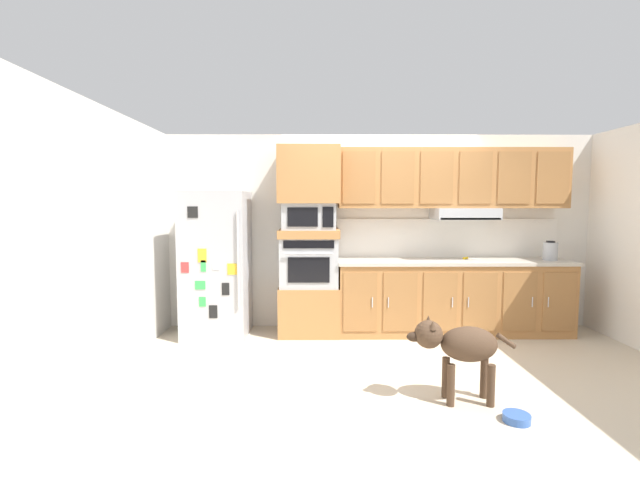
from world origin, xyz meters
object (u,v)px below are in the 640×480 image
object	(u,v)px
refrigerator	(217,264)
electric_kettle	(550,251)
screwdriver	(466,258)
dog_food_bowl	(517,418)
microwave	(309,216)
built_in_oven	(309,262)
dog	(459,345)

from	to	relation	value
refrigerator	electric_kettle	distance (m)	4.11
screwdriver	dog_food_bowl	size ratio (longest dim) A/B	0.84
refrigerator	microwave	distance (m)	1.27
refrigerator	dog_food_bowl	distance (m)	3.57
built_in_oven	electric_kettle	bearing A→B (deg)	-0.91
refrigerator	dog	world-z (taller)	refrigerator
refrigerator	electric_kettle	world-z (taller)	refrigerator
microwave	dog	xyz separation A→B (m)	(1.25, -1.90, -0.99)
refrigerator	screwdriver	xyz separation A→B (m)	(3.11, 0.13, 0.05)
microwave	screwdriver	size ratio (longest dim) A/B	3.82
electric_kettle	dog	xyz separation A→B (m)	(-1.72, -1.85, -0.56)
electric_kettle	dog_food_bowl	world-z (taller)	electric_kettle
screwdriver	electric_kettle	world-z (taller)	electric_kettle
built_in_oven	microwave	bearing A→B (deg)	-0.77
screwdriver	dog	size ratio (longest dim) A/B	0.19
electric_kettle	microwave	bearing A→B (deg)	179.09
dog	dog_food_bowl	world-z (taller)	dog
microwave	dog_food_bowl	world-z (taller)	microwave
dog	microwave	bearing A→B (deg)	-54.89
refrigerator	dog	bearing A→B (deg)	-37.62
screwdriver	electric_kettle	bearing A→B (deg)	-6.27
refrigerator	electric_kettle	xyz separation A→B (m)	(4.10, 0.02, 0.15)
screwdriver	dog	distance (m)	2.14
screwdriver	dog_food_bowl	bearing A→B (deg)	-99.83
refrigerator	microwave	xyz separation A→B (m)	(1.13, 0.07, 0.58)
microwave	refrigerator	bearing A→B (deg)	-176.57
microwave	screwdriver	distance (m)	2.05
refrigerator	screwdriver	bearing A→B (deg)	2.40
built_in_oven	dog	xyz separation A→B (m)	(1.25, -1.90, -0.43)
microwave	dog_food_bowl	xyz separation A→B (m)	(1.58, -2.24, -1.43)
microwave	electric_kettle	size ratio (longest dim) A/B	2.68
dog	dog_food_bowl	bearing A→B (deg)	136.41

